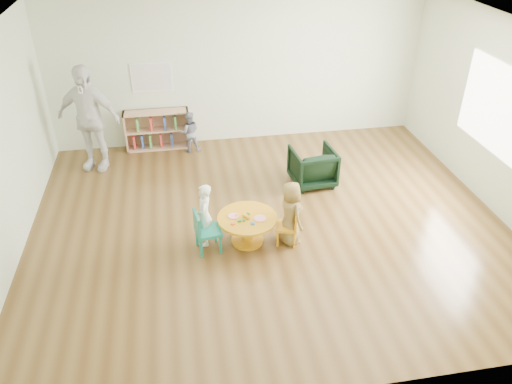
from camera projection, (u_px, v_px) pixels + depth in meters
room at (271, 104)px, 6.51m from camera, size 7.10×7.00×2.80m
activity_table at (247, 225)px, 6.97m from camera, size 0.83×0.83×0.46m
kid_chair_left at (205, 230)px, 6.77m from camera, size 0.38×0.38×0.63m
kid_chair_right at (290, 225)px, 6.95m from camera, size 0.36×0.36×0.54m
bookshelf at (157, 130)px, 9.48m from camera, size 1.20×0.30×0.75m
alphabet_poster at (152, 77)px, 9.06m from camera, size 0.74×0.01×0.54m
armchair at (313, 166)px, 8.34m from camera, size 0.74×0.76×0.64m
child_left at (204, 215)px, 6.85m from camera, size 0.27×0.37×0.93m
child_right at (291, 213)px, 6.87m from camera, size 0.42×0.53×0.95m
toddler at (190, 132)px, 9.32m from camera, size 0.39×0.30×0.79m
adult_caretaker at (88, 118)px, 8.51m from camera, size 1.19×0.78×1.87m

